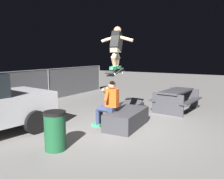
% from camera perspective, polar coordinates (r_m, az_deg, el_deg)
% --- Properties ---
extents(ground_plane, '(40.00, 40.00, 0.00)m').
position_cam_1_polar(ground_plane, '(6.45, 2.97, -9.68)').
color(ground_plane, slate).
extents(ledge_box_main, '(1.63, 0.87, 0.47)m').
position_cam_1_polar(ledge_box_main, '(6.65, 3.58, -7.01)').
color(ledge_box_main, '#38383D').
rests_on(ledge_box_main, ground).
extents(person_sitting_on_ledge, '(0.60, 0.77, 1.30)m').
position_cam_1_polar(person_sitting_on_ledge, '(6.49, -0.83, -2.98)').
color(person_sitting_on_ledge, '#2D3856').
rests_on(person_sitting_on_ledge, ground).
extents(skateboard, '(1.04, 0.36, 0.18)m').
position_cam_1_polar(skateboard, '(6.30, 0.87, 4.25)').
color(skateboard, black).
extents(skater_airborne, '(0.63, 0.89, 1.12)m').
position_cam_1_polar(skater_airborne, '(6.34, 1.06, 10.49)').
color(skater_airborne, '#2D9E66').
extents(kicker_ramp, '(0.96, 0.76, 0.45)m').
position_cam_1_polar(kicker_ramp, '(8.86, 4.36, -4.20)').
color(kicker_ramp, '#38383D').
rests_on(kicker_ramp, ground).
extents(picnic_table_back, '(1.82, 1.49, 0.75)m').
position_cam_1_polar(picnic_table_back, '(8.79, 15.22, -1.75)').
color(picnic_table_back, '#38383D').
rests_on(picnic_table_back, ground).
extents(trash_bin, '(0.47, 0.47, 0.83)m').
position_cam_1_polar(trash_bin, '(5.18, -13.56, -9.62)').
color(trash_bin, '#19512D').
rests_on(trash_bin, ground).
extents(fence_back, '(12.05, 0.05, 1.39)m').
position_cam_1_polar(fence_back, '(9.50, -23.73, 0.05)').
color(fence_back, slate).
rests_on(fence_back, ground).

